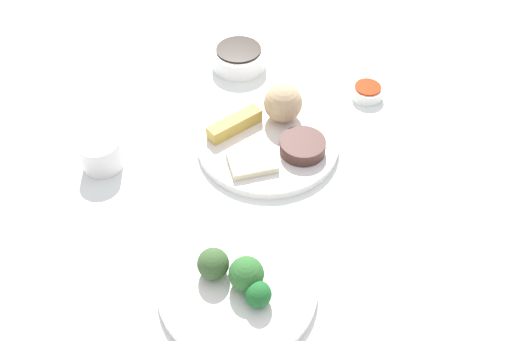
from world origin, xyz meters
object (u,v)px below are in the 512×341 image
Objects in this scene: main_plate at (268,143)px; teacup at (101,154)px; broccoli_plate at (238,288)px; sauce_ramekin_sweet_and_sour at (367,92)px; soy_sauce_bowl at (239,58)px.

teacup is (0.27, 0.10, 0.02)m from main_plate.
sauce_ramekin_sweet_and_sour is at bearing -107.79° from broccoli_plate.
broccoli_plate is at bearing 102.23° from soy_sauce_bowl.
soy_sauce_bowl is 1.82× the size of sauce_ramekin_sweet_and_sour.
teacup is at bearing 62.45° from soy_sauce_bowl.
broccoli_plate is at bearing 144.90° from teacup.
main_plate is 0.29m from teacup.
broccoli_plate is 0.50m from sauce_ramekin_sweet_and_sour.
teacup is at bearing -35.10° from broccoli_plate.
teacup reaches higher than sauce_ramekin_sweet_and_sour.
main_plate is 0.25m from soy_sauce_bowl.
main_plate is at bearing 46.64° from sauce_ramekin_sweet_and_sour.
main_plate is at bearing -87.79° from broccoli_plate.
broccoli_plate is 3.32× the size of teacup.
main_plate reaches higher than broccoli_plate.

